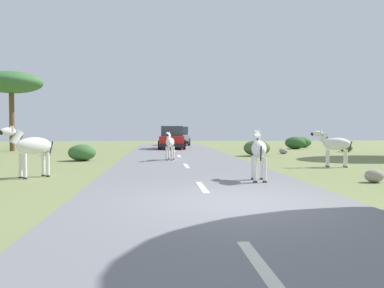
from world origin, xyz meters
name	(u,v)px	position (x,y,z in m)	size (l,w,h in m)	color
ground_plane	(235,203)	(0.00, 0.00, 0.00)	(90.00, 90.00, 0.00)	olive
road	(213,202)	(-0.46, 0.00, 0.03)	(6.00, 64.00, 0.05)	slate
lane_markings	(220,211)	(-0.46, -1.00, 0.05)	(0.16, 56.00, 0.01)	silver
zebra_0	(170,143)	(-1.05, 11.20, 0.89)	(0.56, 1.48, 1.41)	silver
zebra_1	(334,144)	(5.54, 7.54, 0.92)	(1.62, 0.66, 1.55)	silver
zebra_2	(259,150)	(1.31, 3.21, 0.95)	(0.56, 1.60, 1.51)	silver
zebra_3	(31,147)	(-5.60, 4.83, 0.99)	(1.43, 1.38, 1.67)	silver
car_0	(179,137)	(0.34, 29.79, 0.85)	(2.19, 4.42, 1.74)	silver
car_1	(173,138)	(-0.54, 22.62, 0.85)	(2.24, 4.45, 1.74)	red
tree_1	(11,83)	(-11.94, 21.04, 4.80)	(4.29, 4.29, 5.60)	brown
bush_0	(82,153)	(-5.32, 11.69, 0.40)	(1.34, 1.21, 0.80)	#386633
bush_1	(303,142)	(10.60, 24.90, 0.45)	(1.50, 1.35, 0.90)	#386633
bush_2	(295,143)	(9.11, 22.45, 0.48)	(1.61, 1.45, 0.97)	#2D5628
bush_3	(257,148)	(4.06, 14.50, 0.46)	(1.52, 1.37, 0.91)	#425B2D
bush_4	(346,148)	(11.14, 18.11, 0.27)	(0.89, 0.80, 0.53)	#425B2D
rock_0	(374,176)	(4.64, 2.89, 0.19)	(0.55, 0.45, 0.39)	gray
rock_2	(283,151)	(6.21, 16.31, 0.17)	(0.54, 0.51, 0.34)	gray
rock_3	(47,152)	(-8.13, 15.75, 0.19)	(0.53, 0.38, 0.38)	gray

